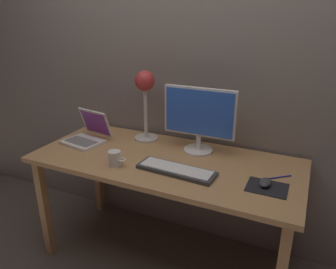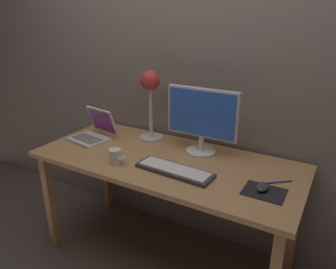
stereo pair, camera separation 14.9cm
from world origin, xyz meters
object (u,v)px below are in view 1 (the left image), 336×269
at_px(desk_lamp, 145,91).
at_px(pen, 279,177).
at_px(coffee_mug, 115,158).
at_px(mouse, 265,182).
at_px(monitor, 199,117).
at_px(laptop, 89,133).
at_px(keyboard_main, 176,170).

height_order(desk_lamp, pen, desk_lamp).
bearing_deg(coffee_mug, mouse, 8.63).
bearing_deg(monitor, laptop, -168.81).
distance_m(monitor, pen, 0.58).
xyz_separation_m(keyboard_main, laptop, (-0.72, 0.17, 0.05)).
distance_m(mouse, coffee_mug, 0.83).
xyz_separation_m(coffee_mug, pen, (0.87, 0.24, -0.04)).
distance_m(desk_lamp, mouse, 0.96).
height_order(monitor, laptop, monitor).
height_order(mouse, pen, mouse).
bearing_deg(pen, mouse, -115.76).
bearing_deg(pen, coffee_mug, -164.51).
distance_m(monitor, laptop, 0.77).
xyz_separation_m(keyboard_main, mouse, (0.47, 0.05, 0.01)).
bearing_deg(keyboard_main, mouse, 6.00).
bearing_deg(coffee_mug, laptop, 146.67).
xyz_separation_m(desk_lamp, pen, (0.90, -0.19, -0.34)).
height_order(keyboard_main, mouse, mouse).
bearing_deg(desk_lamp, keyboard_main, -43.15).
height_order(laptop, pen, laptop).
height_order(monitor, desk_lamp, desk_lamp).
xyz_separation_m(monitor, laptop, (-0.73, -0.14, -0.17)).
bearing_deg(monitor, pen, -15.91).
bearing_deg(keyboard_main, desk_lamp, 136.85).
distance_m(laptop, mouse, 1.19).
distance_m(desk_lamp, pen, 0.98).
xyz_separation_m(monitor, mouse, (0.45, -0.26, -0.21)).
distance_m(monitor, keyboard_main, 0.38).
xyz_separation_m(monitor, desk_lamp, (-0.40, 0.04, 0.11)).
xyz_separation_m(keyboard_main, desk_lamp, (-0.38, 0.36, 0.33)).
height_order(monitor, coffee_mug, monitor).
distance_m(mouse, pen, 0.13).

